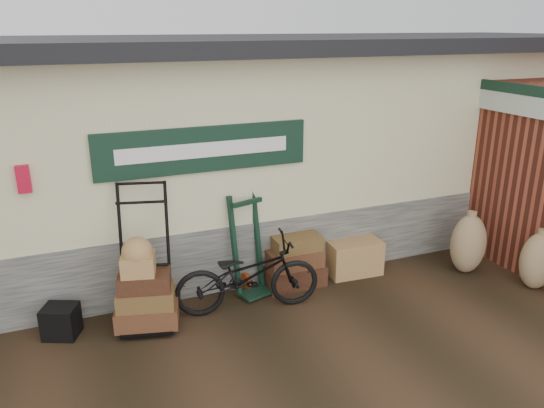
# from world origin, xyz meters

# --- Properties ---
(ground) EXTENTS (80.00, 80.00, 0.00)m
(ground) POSITION_xyz_m (0.00, 0.00, 0.00)
(ground) COLOR black
(ground) RESTS_ON ground
(station_building) EXTENTS (14.40, 4.10, 3.20)m
(station_building) POSITION_xyz_m (-0.01, 2.74, 1.61)
(station_building) COLOR #4C4C47
(station_building) RESTS_ON ground
(brick_outbuilding) EXTENTS (1.71, 4.51, 2.62)m
(brick_outbuilding) POSITION_xyz_m (4.70, 1.19, 1.30)
(brick_outbuilding) COLOR maroon
(brick_outbuilding) RESTS_ON ground
(porter_trolley) EXTENTS (0.99, 0.83, 1.71)m
(porter_trolley) POSITION_xyz_m (-1.15, 0.63, 0.85)
(porter_trolley) COLOR black
(porter_trolley) RESTS_ON ground
(green_barrow) EXTENTS (0.58, 0.53, 1.34)m
(green_barrow) POSITION_xyz_m (0.20, 0.85, 0.67)
(green_barrow) COLOR black
(green_barrow) RESTS_ON ground
(suitcase_stack) EXTENTS (0.82, 0.52, 0.71)m
(suitcase_stack) POSITION_xyz_m (0.84, 0.85, 0.36)
(suitcase_stack) COLOR #381912
(suitcase_stack) RESTS_ON ground
(wicker_hamper) EXTENTS (0.78, 0.53, 0.49)m
(wicker_hamper) POSITION_xyz_m (1.77, 0.85, 0.24)
(wicker_hamper) COLOR brown
(wicker_hamper) RESTS_ON ground
(black_trunk) EXTENTS (0.46, 0.44, 0.37)m
(black_trunk) POSITION_xyz_m (-2.13, 0.67, 0.18)
(black_trunk) COLOR black
(black_trunk) RESTS_ON ground
(bicycle) EXTENTS (0.87, 1.86, 1.04)m
(bicycle) POSITION_xyz_m (0.04, 0.43, 0.52)
(bicycle) COLOR black
(bicycle) RESTS_ON ground
(burlap_sack_left) EXTENTS (0.60, 0.53, 0.86)m
(burlap_sack_left) POSITION_xyz_m (3.28, 0.25, 0.43)
(burlap_sack_left) COLOR olive
(burlap_sack_left) RESTS_ON ground
(burlap_sack_right) EXTENTS (0.50, 0.43, 0.79)m
(burlap_sack_right) POSITION_xyz_m (3.79, -0.49, 0.40)
(burlap_sack_right) COLOR olive
(burlap_sack_right) RESTS_ON ground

